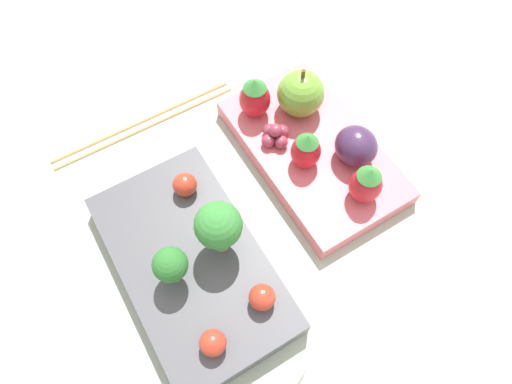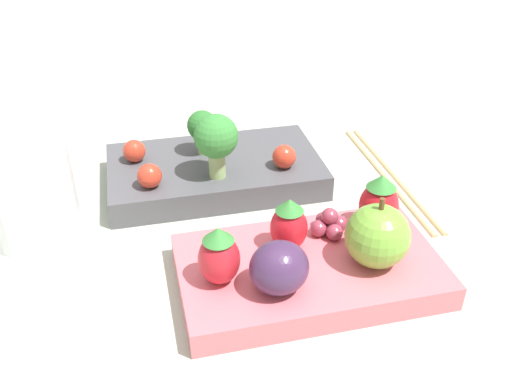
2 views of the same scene
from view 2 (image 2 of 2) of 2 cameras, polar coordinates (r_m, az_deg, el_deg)
ground_plane at (r=0.51m, az=-0.28°, el=-3.50°), size 4.00×4.00×0.00m
bento_box_savoury at (r=0.57m, az=-4.13°, el=2.05°), size 0.22×0.15×0.03m
bento_box_fruit at (r=0.45m, az=5.29°, el=-7.83°), size 0.21×0.14×0.02m
broccoli_floret_0 at (r=0.52m, az=-4.02°, el=5.35°), size 0.04×0.04×0.06m
broccoli_floret_1 at (r=0.56m, az=-5.39°, el=6.48°), size 0.03×0.03×0.05m
cherry_tomato_0 at (r=0.54m, az=2.84°, el=3.56°), size 0.02×0.02×0.02m
cherry_tomato_1 at (r=0.52m, az=-10.60°, el=1.60°), size 0.02×0.02×0.02m
cherry_tomato_2 at (r=0.57m, az=-12.08°, el=4.04°), size 0.02×0.02×0.02m
apple at (r=0.43m, az=12.05°, el=-4.33°), size 0.05×0.05×0.06m
strawberry_0 at (r=0.44m, az=3.31°, el=-3.31°), size 0.03×0.03×0.04m
strawberry_1 at (r=0.41m, az=-3.73°, el=-6.40°), size 0.03×0.03×0.05m
strawberry_2 at (r=0.47m, az=12.21°, el=-1.06°), size 0.03×0.03×0.05m
plum at (r=0.40m, az=2.33°, el=-7.58°), size 0.04×0.04×0.04m
grape_cluster at (r=0.47m, az=7.32°, el=-3.20°), size 0.03×0.03×0.02m
drinking_cup at (r=0.52m, az=-21.88°, el=0.07°), size 0.08×0.08×0.08m
chopsticks_pair at (r=0.60m, az=13.24°, el=1.72°), size 0.05×0.21×0.01m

